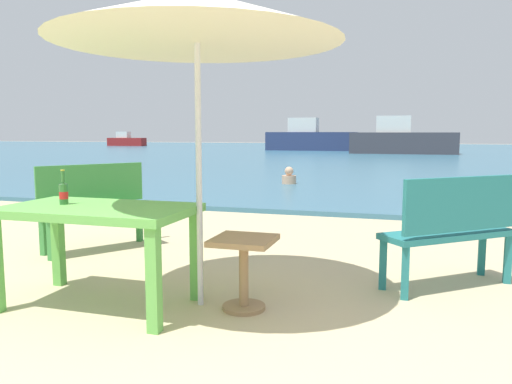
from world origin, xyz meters
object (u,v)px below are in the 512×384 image
at_px(patio_umbrella, 197,17).
at_px(picnic_table_green, 98,221).
at_px(bench_green_left, 95,201).
at_px(boat_barge, 126,141).
at_px(swimmer_person, 289,177).
at_px(boat_ferry, 401,140).
at_px(boat_fishing_trawler, 310,139).
at_px(bench_teal_center, 455,225).
at_px(side_table_wood, 244,263).
at_px(beer_bottle_amber, 64,192).

bearing_deg(patio_umbrella, picnic_table_green, -161.64).
relative_size(bench_green_left, boat_barge, 0.33).
xyz_separation_m(swimmer_person, boat_ferry, (2.35, 18.65, 0.63)).
bearing_deg(boat_fishing_trawler, swimmer_person, -80.48).
relative_size(bench_teal_center, boat_barge, 0.32).
bearing_deg(boat_barge, boat_ferry, -23.11).
height_order(side_table_wood, bench_green_left, bench_green_left).
height_order(beer_bottle_amber, bench_teal_center, beer_bottle_amber).
xyz_separation_m(bench_green_left, boat_fishing_trawler, (-3.15, 29.31, 0.34)).
relative_size(beer_bottle_amber, bench_teal_center, 0.23).
height_order(bench_green_left, boat_fishing_trawler, boat_fishing_trawler).
relative_size(patio_umbrella, swimmer_person, 5.61).
bearing_deg(patio_umbrella, boat_fishing_trawler, 99.25).
distance_m(picnic_table_green, boat_ferry, 27.16).
bearing_deg(boat_barge, beer_bottle_amber, -59.05).
bearing_deg(boat_ferry, bench_green_left, -96.62).
height_order(picnic_table_green, beer_bottle_amber, beer_bottle_amber).
bearing_deg(beer_bottle_amber, boat_barge, 120.95).
distance_m(patio_umbrella, swimmer_person, 8.51).
bearing_deg(boat_ferry, bench_teal_center, -88.36).
height_order(side_table_wood, swimmer_person, side_table_wood).
height_order(bench_teal_center, swimmer_person, bench_teal_center).
bearing_deg(side_table_wood, beer_bottle_amber, -170.35).
distance_m(picnic_table_green, patio_umbrella, 1.65).
distance_m(swimmer_person, boat_fishing_trawler, 22.76).
relative_size(patio_umbrella, bench_green_left, 1.93).
xyz_separation_m(boat_fishing_trawler, boat_ferry, (6.12, -3.79, -0.02)).
distance_m(picnic_table_green, beer_bottle_amber, 0.36).
relative_size(beer_bottle_amber, boat_fishing_trawler, 0.04).
bearing_deg(side_table_wood, boat_fishing_trawler, 99.88).
xyz_separation_m(beer_bottle_amber, swimmer_person, (-0.22, 8.44, -0.61)).
distance_m(bench_teal_center, bench_green_left, 3.72).
xyz_separation_m(swimmer_person, boat_fishing_trawler, (-3.76, 22.44, 0.64)).
height_order(patio_umbrella, boat_fishing_trawler, boat_fishing_trawler).
relative_size(bench_green_left, boat_ferry, 0.20).
bearing_deg(side_table_wood, patio_umbrella, -179.71).
relative_size(patio_umbrella, side_table_wood, 4.26).
relative_size(picnic_table_green, bench_green_left, 1.18).
xyz_separation_m(beer_bottle_amber, boat_fishing_trawler, (-3.98, 30.88, 0.03)).
bearing_deg(picnic_table_green, boat_fishing_trawler, 97.88).
bearing_deg(bench_teal_center, bench_green_left, 174.43).
distance_m(patio_umbrella, side_table_wood, 1.80).
bearing_deg(bench_green_left, patio_umbrella, -36.04).
bearing_deg(boat_ferry, patio_umbrella, -92.40).
xyz_separation_m(patio_umbrella, side_table_wood, (0.35, 0.00, -1.76)).
bearing_deg(swimmer_person, bench_teal_center, -66.83).
relative_size(side_table_wood, swimmer_person, 1.32).
height_order(bench_teal_center, bench_green_left, same).
xyz_separation_m(boat_barge, boat_fishing_trawler, (18.59, -6.75, 0.33)).
bearing_deg(bench_green_left, boat_fishing_trawler, 96.14).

